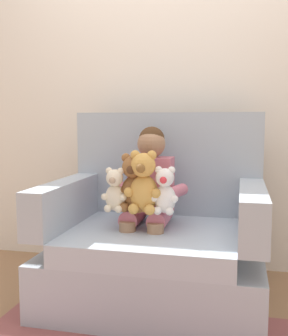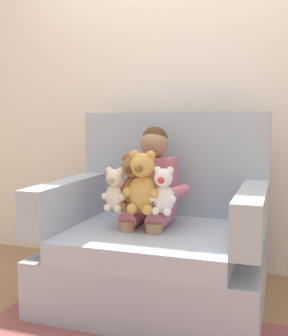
% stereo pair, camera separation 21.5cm
% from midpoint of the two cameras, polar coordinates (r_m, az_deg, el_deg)
% --- Properties ---
extents(ground_plane, '(8.00, 8.00, 0.00)m').
position_cam_midpoint_polar(ground_plane, '(2.57, -0.96, -17.83)').
color(ground_plane, '#936D4C').
extents(back_wall, '(6.00, 0.10, 2.60)m').
position_cam_midpoint_polar(back_wall, '(3.07, 2.38, 10.95)').
color(back_wall, silver).
rests_on(back_wall, ground).
extents(armchair, '(1.22, 0.95, 1.11)m').
position_cam_midpoint_polar(armchair, '(2.50, -0.67, -10.16)').
color(armchair, '#9EADBC').
rests_on(armchair, ground).
extents(seated_child, '(0.45, 0.39, 0.82)m').
position_cam_midpoint_polar(seated_child, '(2.47, -1.81, -2.89)').
color(seated_child, '#C66B7F').
rests_on(seated_child, armchair).
extents(plush_cream, '(0.15, 0.12, 0.25)m').
position_cam_midpoint_polar(plush_cream, '(2.34, -6.64, -3.16)').
color(plush_cream, silver).
rests_on(plush_cream, armchair).
extents(plush_white, '(0.15, 0.13, 0.26)m').
position_cam_midpoint_polar(plush_white, '(2.26, 0.16, -3.28)').
color(plush_white, white).
rests_on(plush_white, armchair).
extents(plush_brown, '(0.19, 0.16, 0.33)m').
position_cam_midpoint_polar(plush_brown, '(2.33, -4.07, -2.25)').
color(plush_brown, brown).
rests_on(plush_brown, armchair).
extents(plush_honey, '(0.21, 0.17, 0.35)m').
position_cam_midpoint_polar(plush_honey, '(2.28, -2.77, -2.20)').
color(plush_honey, gold).
rests_on(plush_honey, armchair).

